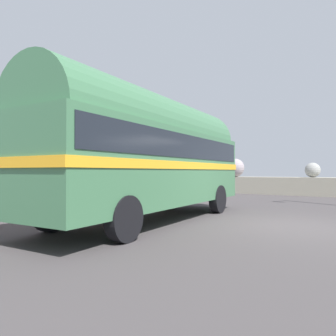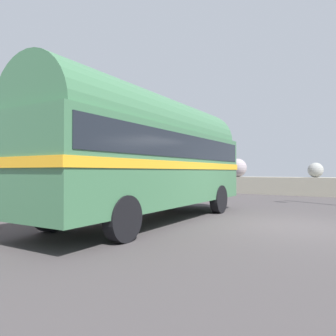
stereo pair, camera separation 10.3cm
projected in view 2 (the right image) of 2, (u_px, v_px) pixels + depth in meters
name	position (u px, v px, depth m)	size (l,w,h in m)	color
ground	(292.00, 227.00, 8.21)	(32.00, 26.00, 0.02)	#403C3D
vintage_coach	(150.00, 151.00, 9.19)	(2.91, 8.71, 3.70)	black
second_coach	(21.00, 155.00, 11.45)	(2.62, 8.64, 3.70)	black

